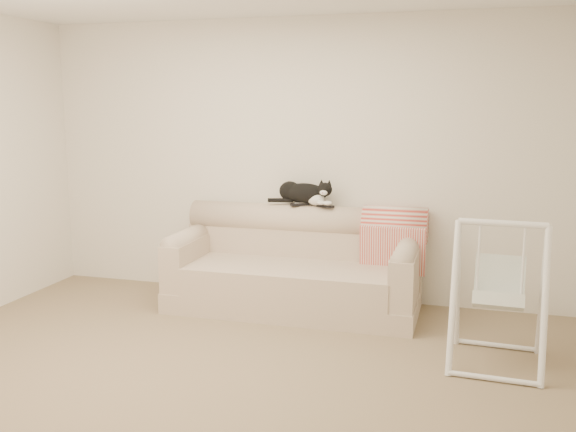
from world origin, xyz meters
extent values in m
plane|color=#78654E|center=(0.00, 0.00, 0.00)|extent=(5.00, 5.00, 0.00)
cube|color=beige|center=(0.00, 2.00, 1.30)|extent=(5.00, 0.04, 2.60)
cube|color=tan|center=(0.08, 1.53, 0.09)|extent=(2.20, 0.90, 0.18)
cube|color=tan|center=(0.08, 1.42, 0.30)|extent=(1.80, 0.68, 0.24)
cube|color=tan|center=(0.08, 1.87, 0.43)|extent=(2.20, 0.22, 0.50)
cylinder|color=tan|center=(0.08, 1.87, 0.76)|extent=(2.16, 0.28, 0.28)
cube|color=tan|center=(-0.91, 1.53, 0.39)|extent=(0.20, 0.88, 0.42)
cylinder|color=tan|center=(-0.91, 1.53, 0.60)|extent=(0.18, 0.84, 0.18)
cube|color=tan|center=(1.07, 1.53, 0.39)|extent=(0.20, 0.88, 0.42)
cylinder|color=tan|center=(1.07, 1.53, 0.60)|extent=(0.18, 0.84, 0.18)
cube|color=black|center=(0.06, 1.84, 0.91)|extent=(0.18, 0.14, 0.02)
cube|color=gray|center=(0.06, 1.84, 0.92)|extent=(0.10, 0.09, 0.01)
cube|color=black|center=(0.30, 1.82, 0.91)|extent=(0.17, 0.11, 0.02)
ellipsoid|color=black|center=(0.10, 1.87, 1.01)|extent=(0.44, 0.24, 0.18)
ellipsoid|color=black|center=(-0.05, 1.90, 1.02)|extent=(0.22, 0.20, 0.18)
ellipsoid|color=white|center=(0.21, 1.83, 0.97)|extent=(0.18, 0.13, 0.13)
ellipsoid|color=black|center=(0.30, 1.81, 1.06)|extent=(0.14, 0.15, 0.13)
ellipsoid|color=white|center=(0.30, 1.76, 1.04)|extent=(0.08, 0.06, 0.05)
sphere|color=#BF7272|center=(0.30, 1.73, 1.04)|extent=(0.01, 0.01, 0.01)
cone|color=black|center=(0.26, 1.83, 1.12)|extent=(0.06, 0.07, 0.06)
cone|color=black|center=(0.34, 1.82, 1.12)|extent=(0.07, 0.08, 0.06)
sphere|color=#B58726|center=(0.27, 1.77, 1.07)|extent=(0.02, 0.02, 0.02)
sphere|color=#B58726|center=(0.32, 1.76, 1.07)|extent=(0.02, 0.02, 0.02)
ellipsoid|color=white|center=(0.28, 1.78, 0.94)|extent=(0.09, 0.11, 0.04)
ellipsoid|color=white|center=(0.33, 1.78, 0.94)|extent=(0.09, 0.11, 0.04)
cylinder|color=black|center=(-0.12, 1.83, 0.94)|extent=(0.24, 0.10, 0.04)
cylinder|color=red|center=(0.93, 1.87, 0.76)|extent=(0.57, 0.33, 0.33)
cube|color=red|center=(0.93, 1.70, 0.56)|extent=(0.57, 0.09, 0.42)
cylinder|color=white|center=(1.48, 0.61, 0.51)|extent=(0.07, 0.36, 1.03)
cylinder|color=white|center=(1.50, 0.92, 0.51)|extent=(0.07, 0.36, 1.03)
cylinder|color=white|center=(2.07, 0.58, 0.51)|extent=(0.07, 0.36, 1.03)
cylinder|color=white|center=(2.09, 0.89, 0.51)|extent=(0.07, 0.36, 1.03)
cylinder|color=white|center=(1.78, 0.75, 1.01)|extent=(0.59, 0.08, 0.05)
cylinder|color=white|center=(1.77, 0.44, 0.02)|extent=(0.59, 0.07, 0.04)
cylinder|color=white|center=(1.80, 1.07, 0.02)|extent=(0.59, 0.07, 0.04)
cube|color=white|center=(1.78, 0.72, 0.47)|extent=(0.35, 0.32, 0.19)
cube|color=white|center=(1.79, 0.85, 0.63)|extent=(0.35, 0.17, 0.27)
cylinder|color=white|center=(1.64, 0.76, 0.77)|extent=(0.02, 0.02, 0.48)
cylinder|color=white|center=(1.93, 0.74, 0.77)|extent=(0.02, 0.02, 0.48)
camera|label=1|loc=(1.56, -3.78, 1.82)|focal=40.00mm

